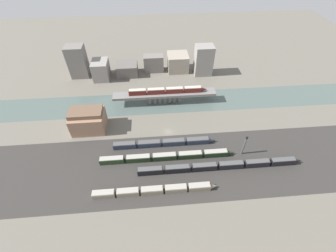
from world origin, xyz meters
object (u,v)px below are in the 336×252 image
at_px(train_yard_outer, 164,143).
at_px(warehouse_building, 88,120).
at_px(train_on_bridge, 167,91).
at_px(train_yard_mid, 220,166).
at_px(train_yard_far, 167,157).
at_px(signal_tower, 244,145).
at_px(train_yard_near, 155,190).

bearing_deg(train_yard_outer, warehouse_building, 158.59).
xyz_separation_m(train_on_bridge, train_yard_mid, (21.64, -55.16, -7.42)).
height_order(train_yard_far, signal_tower, signal_tower).
relative_size(train_yard_far, train_yard_outer, 1.24).
height_order(train_yard_near, warehouse_building, warehouse_building).
height_order(train_on_bridge, train_yard_near, train_on_bridge).
xyz_separation_m(train_yard_mid, warehouse_building, (-68.89, 34.33, 4.56)).
bearing_deg(train_yard_far, train_yard_mid, -17.64).
distance_m(train_yard_near, train_yard_far, 19.88).
bearing_deg(warehouse_building, train_yard_far, -31.17).
relative_size(train_on_bridge, train_yard_far, 0.72).
bearing_deg(train_yard_outer, signal_tower, -13.19).
bearing_deg(train_yard_near, train_yard_outer, 77.22).
height_order(train_yard_outer, signal_tower, signal_tower).
height_order(train_yard_near, train_yard_mid, train_yard_mid).
distance_m(train_on_bridge, train_yard_far, 47.78).
relative_size(train_on_bridge, train_yard_outer, 0.90).
distance_m(train_yard_outer, warehouse_building, 45.93).
distance_m(train_on_bridge, train_yard_mid, 59.72).
relative_size(train_yard_mid, train_yard_outer, 1.48).
relative_size(train_yard_far, warehouse_building, 3.76).
height_order(train_yard_near, signal_tower, signal_tower).
bearing_deg(train_yard_far, train_on_bridge, 85.16).
bearing_deg(train_yard_outer, train_yard_near, -102.78).
bearing_deg(signal_tower, train_yard_mid, -149.14).
xyz_separation_m(train_on_bridge, train_yard_far, (-3.98, -47.02, -7.54)).
relative_size(train_on_bridge, warehouse_building, 2.71).
bearing_deg(signal_tower, train_on_bridge, 127.05).
bearing_deg(warehouse_building, train_yard_near, -51.06).
bearing_deg(train_yard_mid, warehouse_building, 153.51).
bearing_deg(train_yard_near, train_yard_far, 69.02).
height_order(train_on_bridge, signal_tower, signal_tower).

